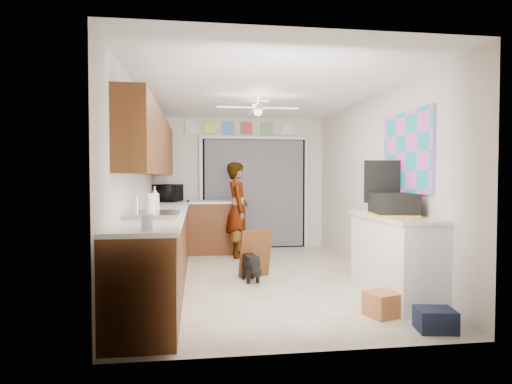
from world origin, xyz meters
name	(u,v)px	position (x,y,z in m)	size (l,w,h in m)	color
floor	(260,278)	(0.00, 0.00, 0.00)	(5.00, 5.00, 0.00)	beige
ceiling	(260,92)	(0.00, 0.00, 2.50)	(5.00, 5.00, 0.00)	white
wall_back	(241,183)	(0.00, 2.50, 1.25)	(3.20, 3.20, 0.00)	silver
wall_front	(307,192)	(0.00, -2.50, 1.25)	(3.20, 3.20, 0.00)	silver
wall_left	(138,186)	(-1.60, 0.00, 1.25)	(5.00, 5.00, 0.00)	silver
wall_right	(373,185)	(1.60, 0.00, 1.25)	(5.00, 5.00, 0.00)	silver
left_base_cabinets	(162,247)	(-1.30, 0.00, 0.45)	(0.60, 4.80, 0.90)	#5B3115
left_countertop	(163,211)	(-1.29, 0.00, 0.92)	(0.62, 4.80, 0.04)	white
upper_cabinets	(152,145)	(-1.44, 0.20, 1.80)	(0.32, 4.00, 0.80)	#5B3115
sink_basin	(155,215)	(-1.29, -1.00, 0.95)	(0.50, 0.76, 0.06)	silver
faucet	(137,207)	(-1.48, -1.00, 1.05)	(0.03, 0.03, 0.22)	silver
peninsula_base	(216,228)	(-0.50, 2.00, 0.45)	(1.00, 0.60, 0.90)	#5B3115
peninsula_top	(216,202)	(-0.50, 2.00, 0.92)	(1.04, 0.64, 0.04)	white
back_opening_recess	(254,193)	(0.25, 2.47, 1.05)	(2.00, 0.06, 2.10)	black
curtain_panel	(255,193)	(0.25, 2.43, 1.05)	(1.90, 0.03, 2.05)	slate
door_trim_left	(201,194)	(-0.77, 2.44, 1.05)	(0.06, 0.04, 2.10)	white
door_trim_right	(306,193)	(1.27, 2.44, 1.05)	(0.06, 0.04, 2.10)	white
door_trim_head	(254,138)	(0.25, 2.44, 2.12)	(2.10, 0.04, 0.06)	white
header_frame_0	(210,128)	(-0.60, 2.47, 2.30)	(0.22, 0.02, 0.22)	#F4F451
header_frame_1	(228,128)	(-0.25, 2.47, 2.30)	(0.22, 0.02, 0.22)	#4E92D1
header_frame_2	(246,128)	(0.10, 2.47, 2.30)	(0.22, 0.02, 0.22)	#BB4946
header_frame_3	(267,129)	(0.50, 2.47, 2.30)	(0.22, 0.02, 0.22)	#68B76F
header_frame_4	(287,129)	(0.90, 2.47, 2.30)	(0.22, 0.02, 0.22)	white
route66_sign	(191,127)	(-0.95, 2.47, 2.30)	(0.22, 0.02, 0.26)	silver
right_counter_base	(395,259)	(1.35, -1.20, 0.45)	(0.50, 1.40, 0.90)	white
right_counter_top	(394,217)	(1.34, -1.20, 0.92)	(0.54, 1.44, 0.04)	white
abstract_painting	(407,153)	(1.58, -1.00, 1.65)	(0.03, 1.15, 0.95)	#FF5DCD
ceiling_fan	(258,108)	(0.00, 0.20, 2.32)	(1.14, 1.14, 0.24)	white
microwave	(168,193)	(-1.34, 1.85, 1.09)	(0.54, 0.37, 0.30)	black
soap_bottle	(155,199)	(-1.35, -0.43, 1.10)	(0.12, 0.12, 0.32)	silver
jar_b	(147,222)	(-1.23, -2.25, 1.01)	(0.09, 0.09, 0.13)	silver
paper_towel_roll	(151,204)	(-1.35, -0.85, 1.06)	(0.11, 0.11, 0.24)	white
suitcase	(393,204)	(1.32, -1.20, 1.06)	(0.43, 0.57, 0.24)	black
suitcase_rim	(393,214)	(1.32, -1.20, 0.95)	(0.44, 0.58, 0.02)	yellow
suitcase_lid	(382,182)	(1.32, -0.91, 1.31)	(0.42, 0.03, 0.50)	black
cardboard_box	(386,304)	(1.00, -1.74, 0.12)	(0.38, 0.28, 0.24)	#C36E3D
navy_crate	(435,320)	(1.25, -2.20, 0.10)	(0.32, 0.27, 0.20)	#151E35
cabinet_door_panel	(255,253)	(-0.06, 0.01, 0.33)	(0.44, 0.03, 0.66)	#5B3115
man	(238,210)	(-0.16, 1.55, 0.81)	(0.59, 0.39, 1.62)	white
dog	(250,266)	(-0.15, -0.18, 0.20)	(0.21, 0.50, 0.39)	black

